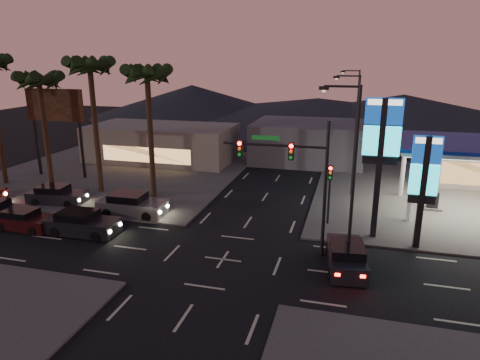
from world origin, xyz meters
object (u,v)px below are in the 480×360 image
(pylon_sign_short, at_px, (424,175))
(traffic_signal_mast, at_px, (295,168))
(pylon_sign_tall, at_px, (381,141))
(car_lane_a_mid, at_px, (24,220))
(car_lane_a_front, at_px, (82,223))
(car_lane_b_front, at_px, (132,205))
(car_lane_b_mid, at_px, (56,195))
(suv_station, at_px, (346,256))

(pylon_sign_short, bearing_deg, traffic_signal_mast, -160.87)
(pylon_sign_tall, bearing_deg, car_lane_a_mid, -168.62)
(pylon_sign_short, distance_m, traffic_signal_mast, 7.69)
(pylon_sign_tall, relative_size, car_lane_a_front, 1.83)
(car_lane_b_front, relative_size, car_lane_b_mid, 1.09)
(car_lane_b_mid, bearing_deg, pylon_sign_short, -3.15)
(pylon_sign_short, relative_size, suv_station, 1.46)
(pylon_sign_tall, xyz_separation_m, car_lane_b_front, (-17.19, -0.29, -5.62))
(suv_station, bearing_deg, car_lane_a_mid, 179.70)
(pylon_sign_tall, distance_m, traffic_signal_mast, 6.02)
(pylon_sign_short, height_order, traffic_signal_mast, traffic_signal_mast)
(pylon_sign_tall, relative_size, suv_station, 1.87)
(car_lane_a_front, height_order, car_lane_b_front, car_lane_b_front)
(traffic_signal_mast, height_order, car_lane_a_front, traffic_signal_mast)
(pylon_sign_tall, bearing_deg, traffic_signal_mast, -143.48)
(pylon_sign_short, distance_m, car_lane_a_front, 21.75)
(car_lane_a_mid, bearing_deg, pylon_sign_tall, 11.38)
(car_lane_a_mid, relative_size, car_lane_b_front, 0.83)
(traffic_signal_mast, xyz_separation_m, car_lane_b_front, (-12.45, 3.22, -4.46))
(car_lane_a_front, bearing_deg, suv_station, -1.32)
(pylon_sign_short, relative_size, car_lane_a_mid, 1.64)
(pylon_sign_tall, xyz_separation_m, car_lane_b_mid, (-24.29, 0.47, -5.70))
(car_lane_a_front, relative_size, suv_station, 1.02)
(car_lane_a_front, relative_size, car_lane_a_mid, 1.15)
(car_lane_b_mid, relative_size, suv_station, 0.98)
(pylon_sign_tall, relative_size, car_lane_b_mid, 1.91)
(car_lane_a_front, bearing_deg, traffic_signal_mast, 3.40)
(pylon_sign_short, xyz_separation_m, car_lane_b_mid, (-26.79, 1.47, -3.96))
(pylon_sign_tall, relative_size, car_lane_b_front, 1.75)
(car_lane_b_front, height_order, car_lane_b_mid, car_lane_b_front)
(traffic_signal_mast, xyz_separation_m, suv_station, (3.16, -1.22, -4.51))
(car_lane_b_front, xyz_separation_m, car_lane_b_mid, (-7.10, 0.77, -0.08))
(pylon_sign_tall, height_order, suv_station, pylon_sign_tall)
(pylon_sign_short, height_order, suv_station, pylon_sign_short)
(traffic_signal_mast, bearing_deg, suv_station, -21.11)
(pylon_sign_tall, height_order, car_lane_a_mid, pylon_sign_tall)
(suv_station, bearing_deg, pylon_sign_tall, 71.48)
(car_lane_a_mid, distance_m, suv_station, 21.37)
(car_lane_a_mid, bearing_deg, car_lane_b_mid, 104.64)
(traffic_signal_mast, height_order, suv_station, traffic_signal_mast)
(traffic_signal_mast, relative_size, car_lane_b_front, 1.55)
(pylon_sign_short, bearing_deg, car_lane_b_front, 177.94)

